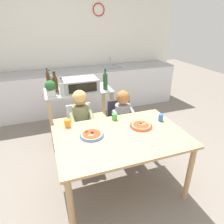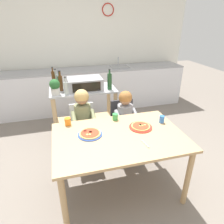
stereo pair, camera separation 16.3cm
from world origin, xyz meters
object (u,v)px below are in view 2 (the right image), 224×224
(kitchen_island_cart, at_px, (84,106))
(toaster_oven, at_px, (85,84))
(bottle_dark_olive_oil, at_px, (61,83))
(bottle_squat_spirits, at_px, (56,80))
(bottle_tall_green_wine, at_px, (110,81))
(drinking_cup_blue, at_px, (162,119))
(child_in_grey_shirt, at_px, (126,117))
(dining_chair_left, at_px, (83,127))
(pizza_plate_blue_rimmed, at_px, (90,134))
(dining_chair_right, at_px, (123,123))
(drinking_cup_orange, at_px, (68,122))
(drinking_cup_green, at_px, (115,117))
(serving_spoon, at_px, (145,144))
(bottle_clear_vinegar, at_px, (54,80))
(bottle_slim_sauce, at_px, (60,82))
(child_in_olive_shirt, at_px, (84,118))
(potted_herb_plant, at_px, (55,87))
(bottle_brown_beer, at_px, (66,88))
(pizza_plate_red_rimmed, at_px, (141,127))
(dining_table, at_px, (119,143))

(kitchen_island_cart, xyz_separation_m, toaster_oven, (0.04, -0.02, 0.39))
(bottle_dark_olive_oil, relative_size, bottle_squat_spirits, 1.07)
(bottle_tall_green_wine, distance_m, drinking_cup_blue, 1.10)
(child_in_grey_shirt, bearing_deg, bottle_dark_olive_oil, 141.33)
(dining_chair_left, distance_m, pizza_plate_blue_rimmed, 0.73)
(dining_chair_right, distance_m, drinking_cup_orange, 0.94)
(drinking_cup_green, xyz_separation_m, serving_spoon, (0.15, -0.60, -0.03))
(bottle_clear_vinegar, height_order, serving_spoon, bottle_clear_vinegar)
(bottle_slim_sauce, distance_m, dining_chair_right, 1.19)
(child_in_olive_shirt, height_order, drinking_cup_orange, child_in_olive_shirt)
(bottle_dark_olive_oil, distance_m, drinking_cup_blue, 1.62)
(bottle_slim_sauce, bearing_deg, bottle_squat_spirits, 123.13)
(bottle_slim_sauce, relative_size, child_in_grey_shirt, 0.29)
(potted_herb_plant, distance_m, dining_chair_right, 1.14)
(dining_chair_right, bearing_deg, bottle_slim_sauce, 142.18)
(bottle_brown_beer, relative_size, drinking_cup_blue, 3.04)
(kitchen_island_cart, distance_m, bottle_dark_olive_oil, 0.54)
(bottle_tall_green_wine, xyz_separation_m, drinking_cup_orange, (-0.72, -0.76, -0.22))
(bottle_clear_vinegar, relative_size, dining_chair_left, 0.44)
(bottle_brown_beer, bearing_deg, bottle_dark_olive_oil, 108.16)
(bottle_tall_green_wine, distance_m, pizza_plate_red_rimmed, 1.09)
(pizza_plate_blue_rimmed, bearing_deg, bottle_brown_beer, 100.18)
(kitchen_island_cart, xyz_separation_m, drinking_cup_green, (0.28, -0.90, 0.21))
(drinking_cup_orange, height_order, drinking_cup_green, drinking_cup_orange)
(pizza_plate_red_rimmed, height_order, drinking_cup_blue, drinking_cup_blue)
(toaster_oven, xyz_separation_m, drinking_cup_green, (0.24, -0.88, -0.19))
(bottle_clear_vinegar, relative_size, drinking_cup_blue, 4.02)
(toaster_oven, xyz_separation_m, drinking_cup_orange, (-0.34, -0.86, -0.18))
(kitchen_island_cart, relative_size, child_in_grey_shirt, 1.04)
(pizza_plate_blue_rimmed, bearing_deg, bottle_slim_sauce, 100.91)
(bottle_clear_vinegar, height_order, bottle_tall_green_wine, bottle_clear_vinegar)
(child_in_grey_shirt, distance_m, drinking_cup_orange, 0.86)
(child_in_olive_shirt, height_order, drinking_cup_blue, child_in_olive_shirt)
(bottle_squat_spirits, bearing_deg, bottle_slim_sauce, -56.87)
(toaster_oven, bearing_deg, bottle_clear_vinegar, 166.51)
(bottle_tall_green_wine, bearing_deg, pizza_plate_red_rimmed, -84.52)
(dining_table, xyz_separation_m, dining_chair_right, (0.30, 0.73, -0.18))
(kitchen_island_cart, height_order, pizza_plate_red_rimmed, kitchen_island_cart)
(pizza_plate_red_rimmed, bearing_deg, bottle_tall_green_wine, 95.48)
(potted_herb_plant, bearing_deg, kitchen_island_cart, 19.01)
(drinking_cup_orange, distance_m, drinking_cup_green, 0.58)
(pizza_plate_red_rimmed, relative_size, serving_spoon, 1.92)
(kitchen_island_cart, xyz_separation_m, bottle_clear_vinegar, (-0.43, 0.09, 0.45))
(dining_chair_left, bearing_deg, bottle_squat_spirits, 113.29)
(child_in_grey_shirt, xyz_separation_m, pizza_plate_blue_rimmed, (-0.60, -0.51, 0.12))
(bottle_slim_sauce, xyz_separation_m, potted_herb_plant, (-0.08, -0.26, 0.01))
(bottle_clear_vinegar, height_order, bottle_brown_beer, bottle_clear_vinegar)
(bottle_brown_beer, xyz_separation_m, dining_chair_left, (0.18, -0.32, -0.51))
(dining_chair_left, bearing_deg, dining_table, -68.37)
(bottle_tall_green_wine, xyz_separation_m, potted_herb_plant, (-0.83, -0.03, -0.01))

